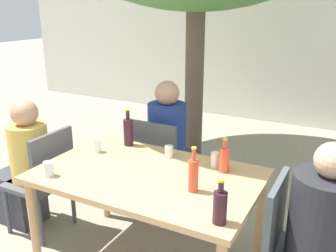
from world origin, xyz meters
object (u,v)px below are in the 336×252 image
(wine_bottle_3, at_px, (220,206))
(drinking_glass_0, at_px, (97,145))
(person_seated_2, at_px, (171,149))
(drinking_glass_1, at_px, (169,151))
(dining_table_front, at_px, (148,183))
(soda_bottle_2, at_px, (193,174))
(person_seated_0, at_px, (24,171))
(soda_bottle_1, at_px, (224,159))
(patio_chair_2, at_px, (159,161))
(wine_bottle_0, at_px, (128,131))
(drinking_glass_2, at_px, (215,160))
(patio_chair_0, at_px, (45,176))
(patio_chair_1, at_px, (293,245))
(drinking_glass_3, at_px, (49,169))

(wine_bottle_3, height_order, drinking_glass_0, wine_bottle_3)
(person_seated_2, distance_m, drinking_glass_1, 0.73)
(dining_table_front, xyz_separation_m, soda_bottle_2, (0.38, -0.09, 0.19))
(person_seated_0, distance_m, soda_bottle_1, 1.73)
(patio_chair_2, relative_size, wine_bottle_0, 2.95)
(drinking_glass_0, relative_size, drinking_glass_1, 1.23)
(person_seated_2, bearing_deg, drinking_glass_2, 137.02)
(dining_table_front, bearing_deg, person_seated_0, -180.00)
(soda_bottle_1, bearing_deg, drinking_glass_1, 173.66)
(soda_bottle_1, relative_size, soda_bottle_2, 0.84)
(patio_chair_0, relative_size, drinking_glass_1, 10.22)
(dining_table_front, bearing_deg, person_seated_2, 107.82)
(person_seated_2, height_order, drinking_glass_0, person_seated_2)
(drinking_glass_0, bearing_deg, wine_bottle_0, 60.90)
(patio_chair_2, height_order, drinking_glass_2, patio_chair_2)
(wine_bottle_0, relative_size, soda_bottle_2, 1.06)
(dining_table_front, distance_m, person_seated_0, 1.24)
(patio_chair_2, distance_m, wine_bottle_3, 1.46)
(drinking_glass_2, bearing_deg, person_seated_0, -168.99)
(patio_chair_2, bearing_deg, soda_bottle_1, 149.72)
(dining_table_front, xyz_separation_m, drinking_glass_2, (0.37, 0.31, 0.13))
(dining_table_front, height_order, drinking_glass_0, drinking_glass_0)
(soda_bottle_2, bearing_deg, wine_bottle_0, 148.96)
(patio_chair_1, height_order, soda_bottle_1, soda_bottle_1)
(dining_table_front, distance_m, soda_bottle_1, 0.55)
(drinking_glass_0, bearing_deg, patio_chair_0, -161.88)
(drinking_glass_2, bearing_deg, soda_bottle_1, -28.98)
(dining_table_front, height_order, wine_bottle_0, wine_bottle_0)
(patio_chair_0, relative_size, wine_bottle_3, 3.58)
(soda_bottle_2, bearing_deg, drinking_glass_2, 91.39)
(person_seated_0, relative_size, drinking_glass_2, 10.66)
(soda_bottle_2, bearing_deg, drinking_glass_1, 133.28)
(person_seated_0, distance_m, drinking_glass_1, 1.30)
(wine_bottle_0, bearing_deg, person_seated_2, 79.12)
(patio_chair_1, bearing_deg, person_seated_0, 90.00)
(drinking_glass_3, bearing_deg, drinking_glass_0, 87.81)
(patio_chair_2, bearing_deg, drinking_glass_2, 149.57)
(patio_chair_0, xyz_separation_m, patio_chair_1, (1.97, 0.00, 0.00))
(patio_chair_2, distance_m, drinking_glass_2, 0.84)
(drinking_glass_1, xyz_separation_m, drinking_glass_3, (-0.56, -0.66, 0.01))
(patio_chair_2, bearing_deg, wine_bottle_0, 71.70)
(patio_chair_2, distance_m, person_seated_0, 1.16)
(soda_bottle_1, distance_m, wine_bottle_3, 0.64)
(wine_bottle_0, relative_size, drinking_glass_1, 3.46)
(wine_bottle_0, xyz_separation_m, wine_bottle_3, (1.05, -0.73, -0.02))
(patio_chair_2, xyz_separation_m, drinking_glass_2, (0.67, -0.39, 0.30))
(wine_bottle_3, bearing_deg, drinking_glass_1, 134.45)
(patio_chair_0, xyz_separation_m, patio_chair_2, (0.68, 0.71, 0.00))
(soda_bottle_2, height_order, drinking_glass_2, soda_bottle_2)
(dining_table_front, bearing_deg, drinking_glass_0, 164.92)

